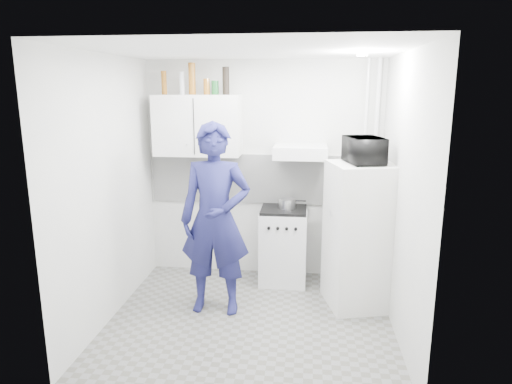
# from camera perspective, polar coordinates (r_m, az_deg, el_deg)

# --- Properties ---
(floor) EXTENTS (2.80, 2.80, 0.00)m
(floor) POSITION_cam_1_polar(r_m,az_deg,el_deg) (4.77, -0.73, -15.63)
(floor) COLOR slate
(floor) RESTS_ON ground
(ceiling) EXTENTS (2.80, 2.80, 0.00)m
(ceiling) POSITION_cam_1_polar(r_m,az_deg,el_deg) (4.20, -0.84, 17.30)
(ceiling) COLOR white
(ceiling) RESTS_ON wall_back
(wall_back) EXTENTS (2.80, 0.00, 2.80)m
(wall_back) POSITION_cam_1_polar(r_m,az_deg,el_deg) (5.52, 0.88, 2.69)
(wall_back) COLOR silver
(wall_back) RESTS_ON floor
(wall_left) EXTENTS (0.00, 2.60, 2.60)m
(wall_left) POSITION_cam_1_polar(r_m,az_deg,el_deg) (4.69, -18.01, 0.23)
(wall_left) COLOR silver
(wall_left) RESTS_ON floor
(wall_right) EXTENTS (0.00, 2.60, 2.60)m
(wall_right) POSITION_cam_1_polar(r_m,az_deg,el_deg) (4.35, 17.81, -0.69)
(wall_right) COLOR silver
(wall_right) RESTS_ON floor
(person) EXTENTS (0.72, 0.47, 1.96)m
(person) POSITION_cam_1_polar(r_m,az_deg,el_deg) (4.62, -5.09, -3.45)
(person) COLOR #1A1B4E
(person) RESTS_ON floor
(stove) EXTENTS (0.55, 0.55, 0.87)m
(stove) POSITION_cam_1_polar(r_m,az_deg,el_deg) (5.48, 3.43, -6.76)
(stove) COLOR silver
(stove) RESTS_ON floor
(fridge) EXTENTS (0.77, 0.77, 1.53)m
(fridge) POSITION_cam_1_polar(r_m,az_deg,el_deg) (4.92, 12.87, -5.34)
(fridge) COLOR white
(fridge) RESTS_ON floor
(stove_top) EXTENTS (0.52, 0.52, 0.03)m
(stove_top) POSITION_cam_1_polar(r_m,az_deg,el_deg) (5.35, 3.49, -2.18)
(stove_top) COLOR black
(stove_top) RESTS_ON stove
(saucepan) EXTENTS (0.20, 0.20, 0.11)m
(saucepan) POSITION_cam_1_polar(r_m,az_deg,el_deg) (5.34, 3.90, -1.41)
(saucepan) COLOR silver
(saucepan) RESTS_ON stove_top
(microwave) EXTENTS (0.54, 0.43, 0.27)m
(microwave) POSITION_cam_1_polar(r_m,az_deg,el_deg) (4.72, 13.41, 5.09)
(microwave) COLOR black
(microwave) RESTS_ON fridge
(bottle_a) EXTENTS (0.06, 0.06, 0.27)m
(bottle_a) POSITION_cam_1_polar(r_m,az_deg,el_deg) (5.49, -11.42, 13.23)
(bottle_a) COLOR brown
(bottle_a) RESTS_ON upper_cabinet
(bottle_c) EXTENTS (0.06, 0.06, 0.26)m
(bottle_c) POSITION_cam_1_polar(r_m,az_deg,el_deg) (5.43, -9.25, 13.27)
(bottle_c) COLOR #B2B7BC
(bottle_c) RESTS_ON upper_cabinet
(bottle_d) EXTENTS (0.08, 0.08, 0.35)m
(bottle_d) POSITION_cam_1_polar(r_m,az_deg,el_deg) (5.40, -8.00, 13.84)
(bottle_d) COLOR brown
(bottle_d) RESTS_ON upper_cabinet
(canister_a) EXTENTS (0.07, 0.07, 0.18)m
(canister_a) POSITION_cam_1_polar(r_m,az_deg,el_deg) (5.36, -6.19, 12.95)
(canister_a) COLOR brown
(canister_a) RESTS_ON upper_cabinet
(canister_b) EXTENTS (0.08, 0.08, 0.16)m
(canister_b) POSITION_cam_1_polar(r_m,az_deg,el_deg) (5.34, -5.13, 12.86)
(canister_b) COLOR #144C1E
(canister_b) RESTS_ON upper_cabinet
(bottle_e) EXTENTS (0.08, 0.08, 0.31)m
(bottle_e) POSITION_cam_1_polar(r_m,az_deg,el_deg) (5.32, -3.79, 13.69)
(bottle_e) COLOR black
(bottle_e) RESTS_ON upper_cabinet
(upper_cabinet) EXTENTS (1.00, 0.35, 0.70)m
(upper_cabinet) POSITION_cam_1_polar(r_m,az_deg,el_deg) (5.40, -7.31, 8.26)
(upper_cabinet) COLOR white
(upper_cabinet) RESTS_ON wall_back
(range_hood) EXTENTS (0.60, 0.50, 0.14)m
(range_hood) POSITION_cam_1_polar(r_m,az_deg,el_deg) (5.20, 5.57, 5.02)
(range_hood) COLOR silver
(range_hood) RESTS_ON wall_back
(backsplash) EXTENTS (2.74, 0.03, 0.60)m
(backsplash) POSITION_cam_1_polar(r_m,az_deg,el_deg) (5.52, 0.86, 1.65)
(backsplash) COLOR white
(backsplash) RESTS_ON wall_back
(pipe_a) EXTENTS (0.05, 0.05, 2.60)m
(pipe_a) POSITION_cam_1_polar(r_m,az_deg,el_deg) (5.47, 14.49, 2.19)
(pipe_a) COLOR silver
(pipe_a) RESTS_ON floor
(pipe_b) EXTENTS (0.04, 0.04, 2.60)m
(pipe_b) POSITION_cam_1_polar(r_m,az_deg,el_deg) (5.45, 13.24, 2.22)
(pipe_b) COLOR silver
(pipe_b) RESTS_ON floor
(ceiling_spot_fixture) EXTENTS (0.10, 0.10, 0.02)m
(ceiling_spot_fixture) POSITION_cam_1_polar(r_m,az_deg,el_deg) (4.39, 13.14, 16.40)
(ceiling_spot_fixture) COLOR white
(ceiling_spot_fixture) RESTS_ON ceiling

